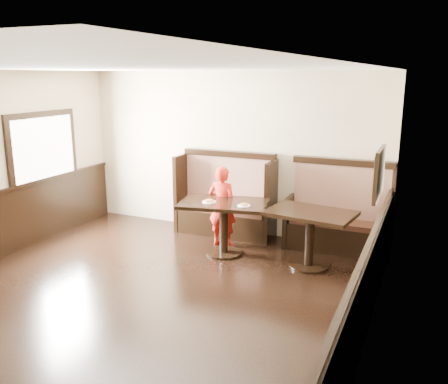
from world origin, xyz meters
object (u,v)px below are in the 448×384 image
Objects in this scene: booth_main at (226,204)px; booth_neighbor at (338,220)px; table_main at (224,214)px; table_neighbor at (310,226)px; child at (222,206)px.

booth_main and booth_neighbor have the same top height.
booth_main is at bearing 100.27° from table_main.
table_neighbor is (1.71, -0.91, 0.10)m from booth_main.
booth_neighbor is 1.85m from table_main.
table_neighbor is 1.55m from child.
booth_main is 1.06× the size of booth_neighbor.
booth_main is 1.95m from booth_neighbor.
booth_neighbor reaches higher than table_neighbor.
booth_neighbor is 1.86m from child.
booth_main is at bearing -71.29° from child.
table_main is at bearing 117.77° from child.
booth_main is 1.32× the size of child.
child is at bearing -161.32° from booth_neighbor.
table_main and table_neighbor have the same top height.
child reaches higher than table_neighbor.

